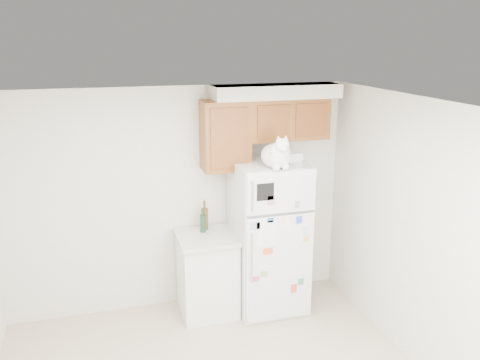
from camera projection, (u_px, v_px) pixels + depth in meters
name	position (u px, v px, depth m)	size (l,w,h in m)	color
room_shell	(230.00, 213.00, 3.94)	(3.84, 4.04, 2.52)	silver
refrigerator	(269.00, 237.00, 5.64)	(0.76, 0.78, 1.70)	silver
base_counter	(207.00, 274.00, 5.62)	(0.64, 0.64, 0.92)	white
cat	(277.00, 155.00, 5.15)	(0.36, 0.52, 0.37)	white
storage_box_back	(283.00, 155.00, 5.53)	(0.18, 0.13, 0.10)	white
storage_box_front	(294.00, 157.00, 5.45)	(0.15, 0.11, 0.09)	white
bottle_green	(203.00, 220.00, 5.55)	(0.06, 0.06, 0.27)	#19381E
bottle_amber	(205.00, 215.00, 5.62)	(0.08, 0.08, 0.33)	#593814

